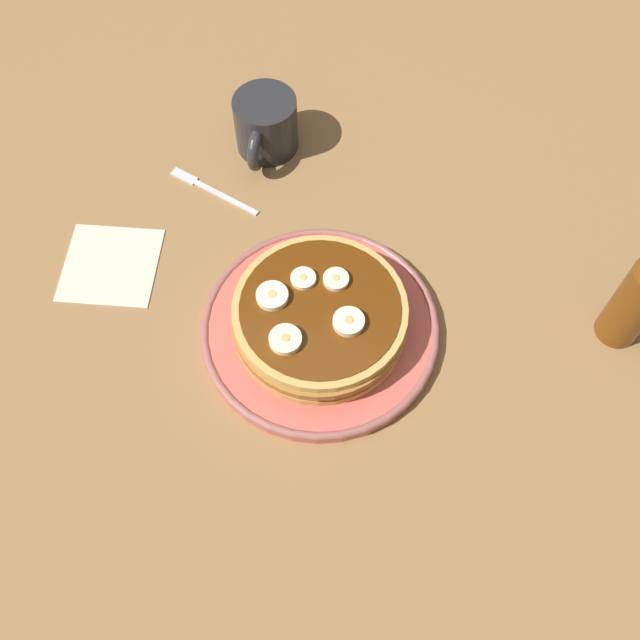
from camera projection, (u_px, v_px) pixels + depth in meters
The scene contains 12 objects.
ground_plane at pixel (320, 338), 83.20cm from camera, with size 140.00×140.00×3.00cm, color olive.
plate at pixel (320, 328), 81.12cm from camera, with size 26.59×26.59×1.64cm.
pancake_stack at pixel (319, 318), 78.76cm from camera, with size 19.62×19.39×4.23cm.
banana_slice_0 at pixel (349, 322), 75.75cm from camera, with size 3.36×3.36×1.02cm.
banana_slice_1 at pixel (271, 299), 77.09cm from camera, with size 3.46×3.46×0.98cm.
banana_slice_2 at pixel (285, 340), 74.74cm from camera, with size 3.43×3.43×1.02cm.
banana_slice_3 at pixel (336, 280), 78.39cm from camera, with size 2.83×2.83×0.82cm.
banana_slice_4 at pixel (303, 279), 78.47cm from camera, with size 2.77×2.77×0.76cm.
coffee_mug at pixel (265, 125), 91.79cm from camera, with size 11.02×7.99×7.54cm.
napkin at pixel (111, 265), 86.07cm from camera, with size 11.00×11.00×0.30cm, color beige.
fork at pixel (209, 188), 91.49cm from camera, with size 5.19×12.60×0.50cm.
syrup_bottle at pixel (637, 300), 76.15cm from camera, with size 4.70×4.70×14.58cm.
Camera 1 is at (37.56, 8.45, 72.29)cm, focal length 40.91 mm.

